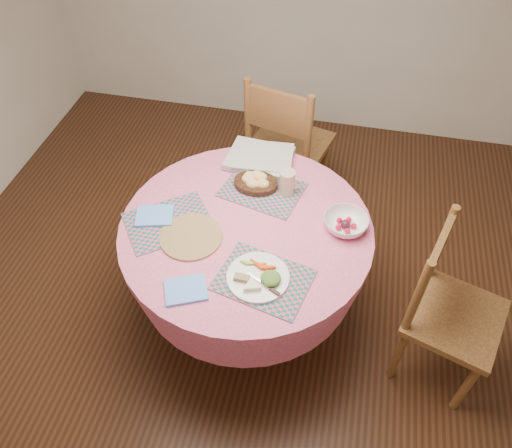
% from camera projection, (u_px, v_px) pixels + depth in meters
% --- Properties ---
extents(ground, '(4.00, 4.00, 0.00)m').
position_uv_depth(ground, '(248.00, 311.00, 2.97)').
color(ground, '#331C0F').
rests_on(ground, ground).
extents(room_envelope, '(4.01, 4.01, 2.71)m').
position_uv_depth(room_envelope, '(242.00, 37.00, 1.71)').
color(room_envelope, silver).
rests_on(room_envelope, ground).
extents(dining_table, '(1.24, 1.24, 0.75)m').
position_uv_depth(dining_table, '(247.00, 252.00, 2.56)').
color(dining_table, pink).
rests_on(dining_table, ground).
extents(chair_right, '(0.54, 0.55, 0.96)m').
position_uv_depth(chair_right, '(446.00, 307.00, 2.40)').
color(chair_right, brown).
rests_on(chair_right, ground).
extents(chair_back, '(0.58, 0.56, 1.03)m').
position_uv_depth(chair_back, '(286.00, 144.00, 3.20)').
color(chair_back, brown).
rests_on(chair_back, ground).
extents(placemat_front, '(0.46, 0.38, 0.01)m').
position_uv_depth(placemat_front, '(263.00, 280.00, 2.20)').
color(placemat_front, '#116460').
rests_on(placemat_front, dining_table).
extents(placemat_left, '(0.50, 0.48, 0.01)m').
position_uv_depth(placemat_left, '(169.00, 222.00, 2.44)').
color(placemat_left, '#116460').
rests_on(placemat_left, dining_table).
extents(placemat_back, '(0.46, 0.39, 0.01)m').
position_uv_depth(placemat_back, '(262.00, 190.00, 2.59)').
color(placemat_back, '#116460').
rests_on(placemat_back, dining_table).
extents(wicker_trivet, '(0.30, 0.30, 0.01)m').
position_uv_depth(wicker_trivet, '(191.00, 237.00, 2.37)').
color(wicker_trivet, '#8C5C3C').
rests_on(wicker_trivet, dining_table).
extents(napkin_near, '(0.22, 0.20, 0.01)m').
position_uv_depth(napkin_near, '(186.00, 290.00, 2.16)').
color(napkin_near, '#62A2FE').
rests_on(napkin_near, dining_table).
extents(napkin_far, '(0.21, 0.18, 0.01)m').
position_uv_depth(napkin_far, '(155.00, 216.00, 2.45)').
color(napkin_far, '#62A2FE').
rests_on(napkin_far, placemat_left).
extents(dinner_plate, '(0.28, 0.28, 0.05)m').
position_uv_depth(dinner_plate, '(259.00, 277.00, 2.19)').
color(dinner_plate, white).
rests_on(dinner_plate, placemat_front).
extents(bread_bowl, '(0.23, 0.23, 0.08)m').
position_uv_depth(bread_bowl, '(256.00, 181.00, 2.59)').
color(bread_bowl, black).
rests_on(bread_bowl, placemat_back).
extents(latte_mug, '(0.12, 0.08, 0.13)m').
position_uv_depth(latte_mug, '(288.00, 182.00, 2.53)').
color(latte_mug, tan).
rests_on(latte_mug, placemat_back).
extents(fruit_bowl, '(0.25, 0.25, 0.07)m').
position_uv_depth(fruit_bowl, '(346.00, 223.00, 2.39)').
color(fruit_bowl, white).
rests_on(fruit_bowl, dining_table).
extents(newspaper_stack, '(0.37, 0.30, 0.04)m').
position_uv_depth(newspaper_stack, '(260.00, 158.00, 2.73)').
color(newspaper_stack, silver).
rests_on(newspaper_stack, dining_table).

